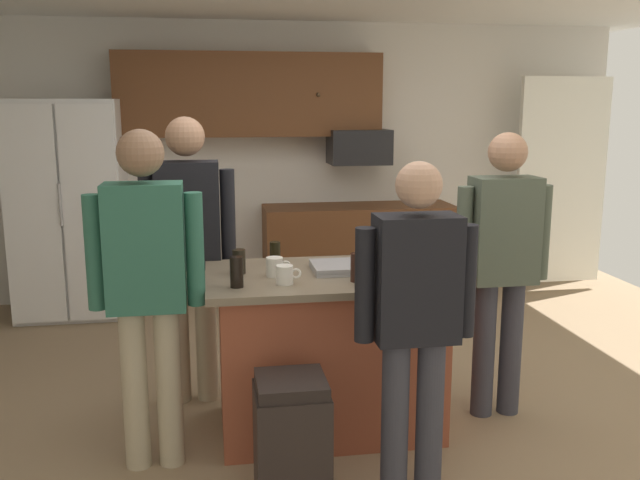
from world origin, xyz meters
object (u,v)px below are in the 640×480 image
object	(u,v)px
person_elder_center	(189,240)
microwave_over_range	(359,147)
person_guest_left	(502,256)
glass_pilsner	(239,261)
serving_tray	(351,267)
person_guest_right	(415,311)
mug_ceramic_white	(285,275)
trash_bin	(292,440)
kitchen_island	(328,350)
refrigerator	(70,209)
tumbler_amber	(275,253)
person_guest_by_door	(147,278)
glass_short_whisky	(237,272)
glass_dark_ale	(394,247)
glass_stout_tall	(357,267)
mug_blue_stoneware	(275,267)

from	to	relation	value
person_elder_center	microwave_over_range	bearing A→B (deg)	87.86
person_elder_center	person_guest_left	size ratio (longest dim) A/B	1.05
glass_pilsner	serving_tray	bearing A→B (deg)	-2.94
person_guest_right	mug_ceramic_white	distance (m)	0.77
glass_pilsner	trash_bin	distance (m)	1.05
kitchen_island	glass_pilsner	size ratio (longest dim) A/B	10.03
person_elder_center	person_guest_left	distance (m)	1.87
refrigerator	person_elder_center	size ratio (longest dim) A/B	1.06
serving_tray	trash_bin	world-z (taller)	serving_tray
tumbler_amber	person_guest_right	bearing A→B (deg)	-61.87
serving_tray	kitchen_island	bearing A→B (deg)	-165.63
person_guest_by_door	kitchen_island	bearing A→B (deg)	-0.00
person_guest_right	glass_short_whisky	size ratio (longest dim) A/B	10.02
person_guest_left	glass_dark_ale	bearing A→B (deg)	-24.94
tumbler_amber	serving_tray	distance (m)	0.47
glass_stout_tall	refrigerator	bearing A→B (deg)	125.66
glass_short_whisky	mug_ceramic_white	bearing A→B (deg)	4.67
person_guest_right	glass_stout_tall	xyz separation A→B (m)	(-0.16, 0.54, 0.08)
refrigerator	trash_bin	xyz separation A→B (m)	(1.55, -3.24, -0.64)
refrigerator	mug_ceramic_white	bearing A→B (deg)	-59.93
person_elder_center	glass_dark_ale	distance (m)	1.25
kitchen_island	trash_bin	bearing A→B (deg)	-112.91
person_guest_by_door	glass_pilsner	world-z (taller)	person_guest_by_door
mug_blue_stoneware	glass_short_whisky	world-z (taller)	glass_short_whisky
person_guest_right	glass_stout_tall	bearing A→B (deg)	-3.92
microwave_over_range	serving_tray	xyz separation A→B (m)	(-0.62, -2.62, -0.51)
person_guest_left	tumbler_amber	bearing A→B (deg)	-12.07
mug_ceramic_white	kitchen_island	bearing A→B (deg)	37.33
person_elder_center	glass_dark_ale	bearing A→B (deg)	22.48
glass_pilsner	microwave_over_range	bearing A→B (deg)	64.32
person_elder_center	kitchen_island	bearing A→B (deg)	-0.00
person_guest_by_door	glass_stout_tall	world-z (taller)	person_guest_by_door
glass_pilsner	mug_blue_stoneware	xyz separation A→B (m)	(0.19, -0.10, -0.01)
glass_pilsner	glass_short_whisky	world-z (taller)	glass_short_whisky
glass_stout_tall	mug_ceramic_white	world-z (taller)	glass_stout_tall
refrigerator	person_guest_left	distance (m)	3.82
serving_tray	person_guest_by_door	bearing A→B (deg)	-164.21
person_guest_by_door	tumbler_amber	bearing A→B (deg)	22.52
serving_tray	person_elder_center	bearing A→B (deg)	152.42
microwave_over_range	kitchen_island	world-z (taller)	microwave_over_range
glass_dark_ale	serving_tray	world-z (taller)	glass_dark_ale
tumbler_amber	glass_dark_ale	distance (m)	0.72
refrigerator	kitchen_island	distance (m)	3.17
person_guest_right	tumbler_amber	distance (m)	1.16
kitchen_island	person_elder_center	bearing A→B (deg)	146.67
person_guest_by_door	tumbler_amber	xyz separation A→B (m)	(0.69, 0.55, -0.02)
person_guest_left	tumbler_amber	world-z (taller)	person_guest_left
person_guest_left	person_guest_right	world-z (taller)	person_guest_left
mug_ceramic_white	trash_bin	xyz separation A→B (m)	(-0.03, -0.50, -0.67)
person_guest_right	person_guest_by_door	distance (m)	1.33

